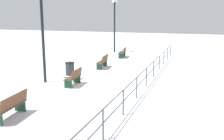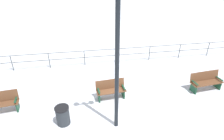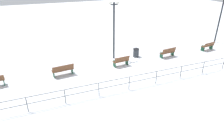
{
  "view_description": "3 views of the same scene",
  "coord_description": "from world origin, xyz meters",
  "px_view_note": "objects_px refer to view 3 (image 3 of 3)",
  "views": [
    {
      "loc": [
        -6.66,
        12.69,
        3.84
      ],
      "look_at": [
        -2.15,
        -0.64,
        0.86
      ],
      "focal_mm": 43.16,
      "sensor_mm": 36.0,
      "label": 1
    },
    {
      "loc": [
        7.14,
        -1.23,
        5.6
      ],
      "look_at": [
        -1.55,
        0.29,
        0.78
      ],
      "focal_mm": 30.0,
      "sensor_mm": 36.0,
      "label": 2
    },
    {
      "loc": [
        -14.78,
        6.81,
        7.51
      ],
      "look_at": [
        -2.06,
        1.6,
        0.76
      ],
      "focal_mm": 32.83,
      "sensor_mm": 36.0,
      "label": 3
    }
  ],
  "objects_px": {
    "bench_nearest": "(208,46)",
    "lamppost_middle": "(114,24)",
    "bench_third": "(121,61)",
    "lamppost_near": "(221,12)",
    "trash_bin": "(136,53)",
    "bench_fourth": "(63,70)",
    "bench_second": "(168,52)"
  },
  "relations": [
    {
      "from": "lamppost_near",
      "to": "bench_nearest",
      "type": "bearing_deg",
      "value": 121.21
    },
    {
      "from": "bench_nearest",
      "to": "trash_bin",
      "type": "height_order",
      "value": "bench_nearest"
    },
    {
      "from": "bench_second",
      "to": "bench_third",
      "type": "bearing_deg",
      "value": 85.74
    },
    {
      "from": "lamppost_near",
      "to": "bench_third",
      "type": "bearing_deg",
      "value": 98.34
    },
    {
      "from": "lamppost_near",
      "to": "lamppost_middle",
      "type": "xyz_separation_m",
      "value": [
        0.0,
        12.6,
        -0.18
      ]
    },
    {
      "from": "bench_third",
      "to": "lamppost_near",
      "type": "height_order",
      "value": "lamppost_near"
    },
    {
      "from": "lamppost_middle",
      "to": "bench_third",
      "type": "bearing_deg",
      "value": 177.09
    },
    {
      "from": "bench_fourth",
      "to": "lamppost_near",
      "type": "xyz_separation_m",
      "value": [
        1.74,
        -17.63,
        2.94
      ]
    },
    {
      "from": "lamppost_near",
      "to": "trash_bin",
      "type": "relative_size",
      "value": 6.24
    },
    {
      "from": "lamppost_middle",
      "to": "trash_bin",
      "type": "height_order",
      "value": "lamppost_middle"
    },
    {
      "from": "bench_nearest",
      "to": "lamppost_middle",
      "type": "height_order",
      "value": "lamppost_middle"
    },
    {
      "from": "lamppost_near",
      "to": "bench_second",
      "type": "bearing_deg",
      "value": 102.27
    },
    {
      "from": "bench_nearest",
      "to": "bench_fourth",
      "type": "height_order",
      "value": "bench_fourth"
    },
    {
      "from": "bench_nearest",
      "to": "lamppost_near",
      "type": "distance_m",
      "value": 4.42
    },
    {
      "from": "bench_fourth",
      "to": "lamppost_middle",
      "type": "distance_m",
      "value": 6.0
    },
    {
      "from": "bench_nearest",
      "to": "lamppost_near",
      "type": "relative_size",
      "value": 0.31
    },
    {
      "from": "trash_bin",
      "to": "bench_second",
      "type": "bearing_deg",
      "value": -113.56
    },
    {
      "from": "lamppost_near",
      "to": "trash_bin",
      "type": "bearing_deg",
      "value": 92.63
    },
    {
      "from": "bench_fourth",
      "to": "trash_bin",
      "type": "height_order",
      "value": "bench_fourth"
    },
    {
      "from": "bench_second",
      "to": "bench_third",
      "type": "relative_size",
      "value": 1.13
    },
    {
      "from": "bench_nearest",
      "to": "bench_second",
      "type": "distance_m",
      "value": 4.94
    },
    {
      "from": "bench_fourth",
      "to": "lamppost_middle",
      "type": "relative_size",
      "value": 0.33
    },
    {
      "from": "bench_fourth",
      "to": "lamppost_near",
      "type": "relative_size",
      "value": 0.34
    },
    {
      "from": "bench_nearest",
      "to": "bench_fourth",
      "type": "relative_size",
      "value": 0.91
    },
    {
      "from": "bench_nearest",
      "to": "lamppost_middle",
      "type": "distance_m",
      "value": 10.32
    },
    {
      "from": "bench_nearest",
      "to": "lamppost_middle",
      "type": "xyz_separation_m",
      "value": [
        1.7,
        9.79,
        2.78
      ]
    },
    {
      "from": "lamppost_middle",
      "to": "lamppost_near",
      "type": "bearing_deg",
      "value": -90.0
    },
    {
      "from": "bench_fourth",
      "to": "trash_bin",
      "type": "xyz_separation_m",
      "value": [
        1.26,
        -7.13,
        -0.07
      ]
    },
    {
      "from": "lamppost_near",
      "to": "lamppost_middle",
      "type": "distance_m",
      "value": 12.6
    },
    {
      "from": "bench_second",
      "to": "bench_fourth",
      "type": "bearing_deg",
      "value": 84.03
    },
    {
      "from": "bench_fourth",
      "to": "bench_second",
      "type": "bearing_deg",
      "value": -95.06
    },
    {
      "from": "bench_second",
      "to": "lamppost_near",
      "type": "height_order",
      "value": "lamppost_near"
    }
  ]
}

